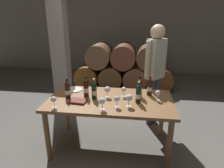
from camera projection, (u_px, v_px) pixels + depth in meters
ground_plane at (110, 146)px, 2.95m from camera, size 14.00×14.00×0.00m
cellar_back_wall at (128, 29)px, 6.40m from camera, size 10.00×0.24×2.80m
barrel_stack at (124, 67)px, 5.20m from camera, size 2.49×0.90×1.15m
stone_pillar at (60, 42)px, 4.16m from camera, size 0.32×0.32×2.60m
dining_table at (110, 105)px, 2.72m from camera, size 1.70×0.90×0.76m
wine_bottle_0 at (150, 87)px, 2.80m from camera, size 0.07×0.07×0.29m
wine_bottle_1 at (86, 88)px, 2.74m from camera, size 0.07×0.07×0.31m
wine_bottle_2 at (138, 93)px, 2.55m from camera, size 0.07×0.07×0.30m
wine_bottle_3 at (68, 90)px, 2.68m from camera, size 0.07×0.07×0.29m
wine_bottle_4 at (94, 90)px, 2.67m from camera, size 0.07×0.07×0.29m
wine_bottle_5 at (140, 88)px, 2.74m from camera, size 0.07×0.07×0.31m
wine_glass_0 at (117, 99)px, 2.43m from camera, size 0.07×0.07×0.15m
wine_glass_1 at (107, 90)px, 2.72m from camera, size 0.08×0.08×0.16m
wine_glass_2 at (158, 93)px, 2.62m from camera, size 0.07×0.07×0.14m
wine_glass_3 at (102, 101)px, 2.37m from camera, size 0.08×0.08×0.15m
wine_glass_4 at (54, 100)px, 2.42m from camera, size 0.07×0.07×0.15m
wine_glass_5 at (124, 90)px, 2.74m from camera, size 0.07×0.07×0.14m
wine_glass_6 at (129, 98)px, 2.45m from camera, size 0.09×0.09×0.16m
tasting_notebook at (78, 101)px, 2.60m from camera, size 0.24×0.18×0.03m
serving_plate at (74, 90)px, 3.01m from camera, size 0.24×0.24×0.01m
sommelier_presenting at (155, 67)px, 3.22m from camera, size 0.35×0.39×1.72m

